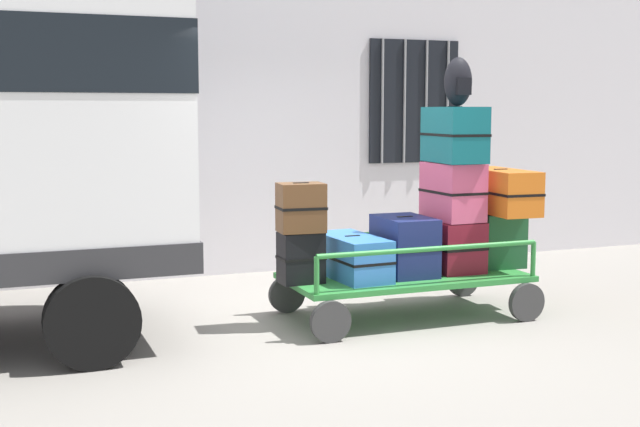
% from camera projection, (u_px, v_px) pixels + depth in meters
% --- Properties ---
extents(ground_plane, '(40.00, 40.00, 0.00)m').
position_uv_depth(ground_plane, '(324.00, 326.00, 7.35)').
color(ground_plane, gray).
extents(building_wall, '(12.00, 0.38, 5.00)m').
position_uv_depth(building_wall, '(238.00, 58.00, 9.56)').
color(building_wall, silver).
rests_on(building_wall, ground).
extents(luggage_cart, '(2.26, 1.16, 0.40)m').
position_uv_depth(luggage_cart, '(404.00, 281.00, 7.63)').
color(luggage_cart, '#2D8438').
rests_on(luggage_cart, ground).
extents(cart_railing, '(2.15, 1.02, 0.33)m').
position_uv_depth(cart_railing, '(405.00, 245.00, 7.59)').
color(cart_railing, '#2D8438').
rests_on(cart_railing, luggage_cart).
extents(suitcase_left_bottom, '(0.39, 0.27, 0.45)m').
position_uv_depth(suitcase_left_bottom, '(301.00, 258.00, 7.23)').
color(suitcase_left_bottom, black).
rests_on(suitcase_left_bottom, luggage_cart).
extents(suitcase_left_middle, '(0.42, 0.33, 0.43)m').
position_uv_depth(suitcase_left_middle, '(301.00, 208.00, 7.17)').
color(suitcase_left_middle, brown).
rests_on(suitcase_left_middle, suitcase_left_bottom).
extents(suitcase_midleft_bottom, '(0.46, 0.90, 0.38)m').
position_uv_depth(suitcase_midleft_bottom, '(352.00, 257.00, 7.45)').
color(suitcase_midleft_bottom, '#3372C6').
rests_on(suitcase_midleft_bottom, luggage_cart).
extents(suitcase_center_bottom, '(0.46, 0.67, 0.54)m').
position_uv_depth(suitcase_center_bottom, '(404.00, 246.00, 7.60)').
color(suitcase_center_bottom, navy).
rests_on(suitcase_center_bottom, luggage_cart).
extents(suitcase_midright_bottom, '(0.44, 0.56, 0.48)m').
position_uv_depth(suitcase_midright_bottom, '(453.00, 246.00, 7.78)').
color(suitcase_midright_bottom, maroon).
rests_on(suitcase_midright_bottom, luggage_cart).
extents(suitcase_midright_middle, '(0.40, 0.61, 0.54)m').
position_uv_depth(suitcase_midright_middle, '(453.00, 191.00, 7.74)').
color(suitcase_midright_middle, '#CC4C72').
rests_on(suitcase_midright_middle, suitcase_midright_bottom).
extents(suitcase_midright_top, '(0.43, 0.72, 0.52)m').
position_uv_depth(suitcase_midright_top, '(454.00, 135.00, 7.67)').
color(suitcase_midright_top, '#0F5960').
rests_on(suitcase_midright_top, suitcase_midright_middle).
extents(suitcase_right_bottom, '(0.45, 0.30, 0.52)m').
position_uv_depth(suitcase_right_bottom, '(501.00, 241.00, 7.93)').
color(suitcase_right_bottom, '#194C28').
rests_on(suitcase_right_bottom, luggage_cart).
extents(suitcase_right_middle, '(0.45, 0.96, 0.42)m').
position_uv_depth(suitcase_right_middle, '(500.00, 191.00, 7.91)').
color(suitcase_right_middle, orange).
rests_on(suitcase_right_middle, suitcase_right_bottom).
extents(backpack, '(0.27, 0.22, 0.44)m').
position_uv_depth(backpack, '(458.00, 82.00, 7.55)').
color(backpack, black).
rests_on(backpack, suitcase_midright_top).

